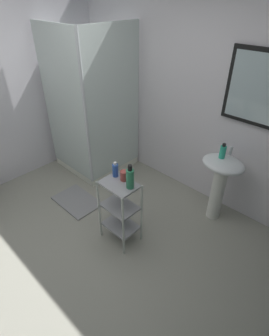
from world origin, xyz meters
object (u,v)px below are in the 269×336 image
Objects in this scene: shower_stall at (94,140)px; hand_soap_bottle at (223,152)px; pedestal_sink at (221,177)px; shampoo_bottle_blue at (115,170)px; body_wash_bottle_green at (130,178)px; storage_cart at (120,207)px; bath_mat at (77,201)px; rinse_cup at (124,176)px.

shower_stall reaches higher than hand_soap_bottle.
pedestal_sink is 1.18m from shampoo_bottle_blue.
body_wash_bottle_green is (-0.44, -0.97, 0.27)m from pedestal_sink.
body_wash_bottle_green is at bearing -7.54° from shampoo_bottle_blue.
storage_cart is at bearing -118.86° from pedestal_sink.
body_wash_bottle_green is at bearing -112.57° from hand_soap_bottle.
pedestal_sink is 1.35× the size of bath_mat.
rinse_cup is (-0.13, 0.04, -0.06)m from body_wash_bottle_green.
hand_soap_bottle reaches higher than storage_cart.
shampoo_bottle_blue is (-0.64, -0.94, -0.07)m from hand_soap_bottle.
pedestal_sink reaches higher than storage_cart.
shampoo_bottle_blue is at bearing -124.23° from hand_soap_bottle.
body_wash_bottle_green reaches higher than hand_soap_bottle.
rinse_cup is (-0.53, -0.92, -0.09)m from hand_soap_bottle.
shampoo_bottle_blue reaches higher than storage_cart.
pedestal_sink is 1.10m from rinse_cup.
pedestal_sink is 1.80m from bath_mat.
shower_stall is 2.70× the size of storage_cart.
shampoo_bottle_blue reaches higher than bath_mat.
body_wash_bottle_green is at bearing 15.95° from storage_cart.
storage_cart is at bearing -28.62° from shampoo_bottle_blue.
bath_mat is (-0.96, -0.02, -0.84)m from body_wash_bottle_green.
rinse_cup is 0.17× the size of bath_mat.
bath_mat is at bearing -144.67° from pedestal_sink.
storage_cart is 0.40m from shampoo_bottle_blue.
hand_soap_bottle is at bearing 62.59° from storage_cart.
shampoo_bottle_blue is at bearing 151.38° from storage_cart.
pedestal_sink is at bearing 61.14° from storage_cart.
rinse_cup is (-0.56, -0.93, 0.21)m from pedestal_sink.
hand_soap_bottle is 0.28× the size of bath_mat.
body_wash_bottle_green is 1.54× the size of shampoo_bottle_blue.
hand_soap_bottle is at bearing 35.92° from bath_mat.
pedestal_sink is 1.10m from body_wash_bottle_green.
shower_stall is 1.47m from storage_cart.
storage_cart is 1.23× the size of bath_mat.
shampoo_bottle_blue is at bearing -28.88° from shower_stall.
pedestal_sink is at bearing 35.33° from bath_mat.
bath_mat is (-0.84, 0.01, -0.43)m from storage_cart.
shampoo_bottle_blue is at bearing 172.46° from body_wash_bottle_green.
shower_stall reaches higher than shampoo_bottle_blue.
rinse_cup is at bearing -119.75° from hand_soap_bottle.
hand_soap_bottle is (1.81, 0.29, 0.42)m from shower_stall.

